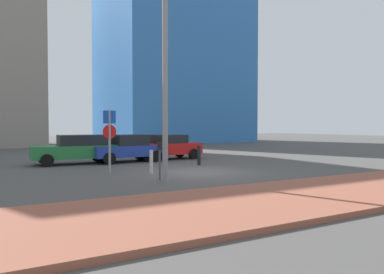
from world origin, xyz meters
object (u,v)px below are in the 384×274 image
object	(u,v)px
parked_car_red	(167,147)
parking_meter	(160,156)
parked_car_blue	(128,148)
parking_sign_post	(110,134)
street_lamp	(165,48)
parked_car_green	(78,149)
traffic_bollard_near	(199,155)
traffic_bollard_mid	(151,162)

from	to	relation	value
parked_car_red	parking_meter	world-z (taller)	parked_car_red
parked_car_blue	parking_sign_post	xyz separation A→B (m)	(-2.36, -4.37, 0.93)
street_lamp	parking_sign_post	bearing A→B (deg)	106.60
street_lamp	parked_car_green	bearing A→B (deg)	99.63
parked_car_green	parking_meter	world-z (taller)	parked_car_green
parking_meter	traffic_bollard_near	bearing A→B (deg)	43.87
parked_car_green	street_lamp	bearing A→B (deg)	-80.37
parked_car_blue	parking_sign_post	bearing A→B (deg)	-118.33
traffic_bollard_near	parked_car_green	bearing A→B (deg)	145.22
parked_car_green	parked_car_red	xyz separation A→B (m)	(5.28, 0.06, -0.05)
street_lamp	traffic_bollard_near	size ratio (longest dim) A/B	8.28
parking_meter	street_lamp	distance (m)	3.95
traffic_bollard_near	parked_car_blue	bearing A→B (deg)	126.79
parked_car_red	parking_meter	xyz separation A→B (m)	(-3.92, -7.53, 0.15)
parking_sign_post	street_lamp	world-z (taller)	street_lamp
parked_car_green	parking_meter	distance (m)	7.60
street_lamp	traffic_bollard_mid	xyz separation A→B (m)	(0.49, 2.43, -4.33)
parked_car_red	parked_car_blue	bearing A→B (deg)	-174.36
parked_car_green	traffic_bollard_mid	distance (m)	5.85
parking_meter	parking_sign_post	bearing A→B (deg)	109.43
parked_car_red	parking_sign_post	size ratio (longest dim) A/B	1.55
parking_meter	parked_car_blue	bearing A→B (deg)	79.62
parking_sign_post	parking_meter	xyz separation A→B (m)	(1.02, -2.90, -0.79)
traffic_bollard_mid	street_lamp	bearing A→B (deg)	-101.40
parked_car_green	traffic_bollard_near	xyz separation A→B (m)	(5.30, -3.68, -0.30)
parked_car_green	parking_meter	size ratio (longest dim) A/B	3.22
parking_sign_post	traffic_bollard_near	distance (m)	5.18
street_lamp	parked_car_blue	bearing A→B (deg)	80.21
street_lamp	traffic_bollard_near	distance (m)	7.26
parked_car_green	traffic_bollard_mid	world-z (taller)	parked_car_green
parked_car_green	traffic_bollard_mid	bearing A→B (deg)	-71.60
parking_sign_post	traffic_bollard_mid	world-z (taller)	parking_sign_post
parked_car_green	parked_car_blue	distance (m)	2.70
parked_car_blue	traffic_bollard_mid	world-z (taller)	parked_car_blue
parking_meter	traffic_bollard_mid	world-z (taller)	parking_meter
parked_car_green	traffic_bollard_mid	xyz separation A→B (m)	(1.84, -5.54, -0.31)
parked_car_red	traffic_bollard_mid	distance (m)	6.58
traffic_bollard_near	parking_meter	bearing A→B (deg)	-136.13
traffic_bollard_near	traffic_bollard_mid	bearing A→B (deg)	-151.74
parking_sign_post	street_lamp	xyz separation A→B (m)	(1.02, -3.41, 3.13)
parked_car_green	street_lamp	distance (m)	9.03
parking_sign_post	traffic_bollard_near	size ratio (longest dim) A/B	2.68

